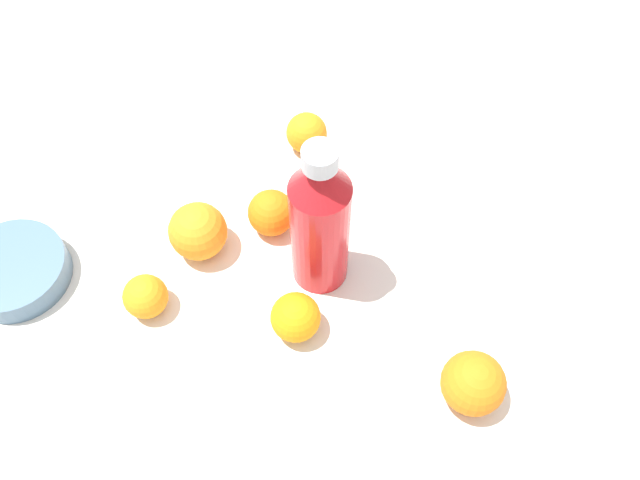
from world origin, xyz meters
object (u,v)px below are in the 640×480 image
Objects in this scene: orange_1 at (198,231)px; orange_5 at (307,133)px; orange_4 at (146,296)px; water_bottle at (320,222)px; orange_0 at (296,317)px; ceramic_bowl at (15,270)px; orange_2 at (473,383)px; orange_3 at (271,213)px.

orange_1 is 0.24m from orange_5.
water_bottle is at bearing 168.09° from orange_4.
orange_0 is 1.10× the size of orange_4.
orange_1 is at bearing 165.31° from ceramic_bowl.
ceramic_bowl is (0.48, -0.42, -0.02)m from orange_2.
ceramic_bowl is at bearing 42.81° from water_bottle.
orange_1 reaches higher than ceramic_bowl.
orange_2 is at bearing 109.27° from orange_3.
orange_0 reaches higher than orange_5.
orange_3 is 1.13× the size of orange_4.
orange_5 is (-0.32, -0.17, 0.00)m from orange_4.
orange_1 is at bearing 25.84° from orange_5.
orange_4 is (0.20, 0.05, -0.00)m from orange_3.
orange_0 is (0.07, 0.07, -0.09)m from water_bottle.
water_bottle is 3.26× the size of orange_2.
water_bottle is 0.44m from ceramic_bowl.
orange_1 is 1.22× the size of orange_3.
orange_2 is 0.63m from ceramic_bowl.
orange_1 is (0.07, -0.18, 0.01)m from orange_0.
orange_1 is 0.26m from ceramic_bowl.
orange_0 is 0.45× the size of ceramic_bowl.
orange_2 is 0.36m from orange_3.
water_bottle is 0.25m from orange_5.
orange_2 is at bearing 177.18° from water_bottle.
orange_1 reaches higher than orange_0.
orange_3 is 1.06× the size of orange_5.
water_bottle is 3.15× the size of orange_1.
orange_3 is 0.16m from orange_5.
orange_2 is 0.46m from orange_5.
orange_3 reaches higher than orange_4.
orange_5 is at bearing -154.16° from orange_1.
water_bottle is at bearing 107.28° from orange_3.
orange_5 reaches higher than orange_4.
water_bottle is 0.13m from orange_0.
orange_0 is at bearing -48.50° from orange_2.
orange_4 is 0.20m from ceramic_bowl.
water_bottle reaches higher than orange_3.
orange_1 is at bearing -148.61° from orange_4.
ceramic_bowl is (0.25, -0.07, -0.02)m from orange_1.
orange_4 is (0.17, -0.12, -0.00)m from orange_0.
orange_0 is at bearing 111.46° from orange_1.
orange_2 is (-0.09, 0.24, -0.08)m from water_bottle.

